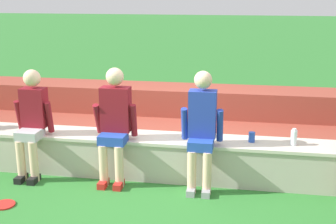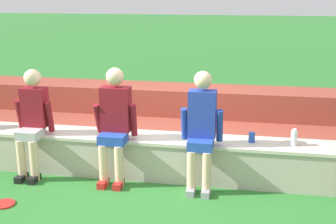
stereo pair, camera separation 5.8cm
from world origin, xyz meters
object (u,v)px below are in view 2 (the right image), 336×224
person_center (114,121)px  water_bottle_near_left (294,138)px  person_left_of_center (32,119)px  plastic_cup_middle (252,137)px  person_right_of_center (201,127)px  frisbee (4,204)px

person_center → water_bottle_near_left: bearing=5.3°
person_left_of_center → water_bottle_near_left: (3.35, 0.22, -0.12)m
person_left_of_center → water_bottle_near_left: bearing=3.8°
person_left_of_center → plastic_cup_middle: (2.84, 0.25, -0.16)m
person_center → water_bottle_near_left: (2.23, 0.21, -0.16)m
person_center → plastic_cup_middle: (1.72, 0.24, -0.20)m
person_left_of_center → water_bottle_near_left: person_left_of_center is taller
water_bottle_near_left → plastic_cup_middle: (-0.51, 0.03, -0.04)m
person_left_of_center → person_right_of_center: 2.23m
plastic_cup_middle → water_bottle_near_left: bearing=-3.4°
water_bottle_near_left → person_left_of_center: bearing=-176.2°
plastic_cup_middle → person_center: bearing=-172.1°
frisbee → person_right_of_center: bearing=22.1°
person_right_of_center → frisbee: person_right_of_center is taller
plastic_cup_middle → person_right_of_center: bearing=-155.8°
frisbee → water_bottle_near_left: bearing=18.9°
person_right_of_center → plastic_cup_middle: size_ratio=11.46×
person_left_of_center → plastic_cup_middle: bearing=5.1°
person_center → frisbee: size_ratio=5.73×
person_left_of_center → person_center: (1.11, 0.01, 0.04)m
person_right_of_center → plastic_cup_middle: 0.70m
person_center → water_bottle_near_left: person_center is taller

